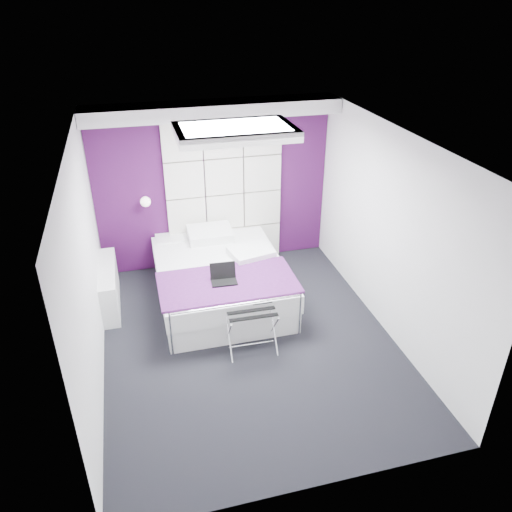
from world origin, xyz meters
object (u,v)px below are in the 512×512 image
at_px(wall_lamp, 145,201).
at_px(luggage_rack, 251,330).
at_px(nightstand, 171,238).
at_px(laptop, 223,277).
at_px(radiator, 109,286).
at_px(bed, 220,279).

height_order(wall_lamp, luggage_rack, wall_lamp).
height_order(nightstand, laptop, laptop).
height_order(wall_lamp, radiator, wall_lamp).
xyz_separation_m(bed, laptop, (-0.05, -0.51, 0.35)).
distance_m(radiator, nightstand, 1.24).
distance_m(wall_lamp, luggage_rack, 2.61).
distance_m(radiator, laptop, 1.70).
height_order(luggage_rack, laptop, laptop).
relative_size(bed, laptop, 6.52).
height_order(wall_lamp, nightstand, wall_lamp).
bearing_deg(luggage_rack, radiator, 140.73).
distance_m(nightstand, laptop, 1.56).
bearing_deg(radiator, wall_lamp, 49.90).
bearing_deg(radiator, laptop, -26.74).
xyz_separation_m(radiator, laptop, (1.48, -0.75, 0.37)).
bearing_deg(laptop, radiator, 156.25).
bearing_deg(wall_lamp, laptop, -60.75).
height_order(bed, nightstand, bed).
distance_m(bed, laptop, 0.62).
xyz_separation_m(bed, luggage_rack, (0.15, -1.21, -0.03)).
bearing_deg(radiator, bed, -8.88).
bearing_deg(bed, wall_lamp, 131.79).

